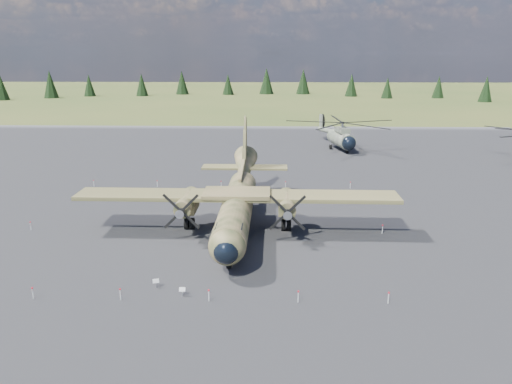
{
  "coord_description": "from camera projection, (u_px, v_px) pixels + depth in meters",
  "views": [
    {
      "loc": [
        6.02,
        -43.79,
        16.13
      ],
      "look_at": [
        4.73,
        2.0,
        3.35
      ],
      "focal_mm": 35.0,
      "sensor_mm": 36.0,
      "label": 1
    }
  ],
  "objects": [
    {
      "name": "info_placard_left",
      "position": [
        156.0,
        282.0,
        35.39
      ],
      "size": [
        0.48,
        0.32,
        0.7
      ],
      "rotation": [
        0.0,
        0.0,
        0.32
      ],
      "color": "gray",
      "rests_on": "ground"
    },
    {
      "name": "transport_plane",
      "position": [
        238.0,
        200.0,
        47.01
      ],
      "size": [
        29.58,
        26.93,
        9.78
      ],
      "rotation": [
        0.0,
        0.0,
        -0.01
      ],
      "color": "#3D4425",
      "rests_on": "ground"
    },
    {
      "name": "barrier_fence",
      "position": [
        200.0,
        227.0,
        46.46
      ],
      "size": [
        33.12,
        29.62,
        0.85
      ],
      "color": "silver",
      "rests_on": "ground"
    },
    {
      "name": "helicopter_near",
      "position": [
        341.0,
        130.0,
        85.04
      ],
      "size": [
        23.07,
        24.56,
        4.94
      ],
      "rotation": [
        0.0,
        0.0,
        0.21
      ],
      "color": "gray",
      "rests_on": "ground"
    },
    {
      "name": "treeline",
      "position": [
        201.0,
        186.0,
        44.69
      ],
      "size": [
        332.93,
        336.42,
        10.88
      ],
      "color": "black",
      "rests_on": "ground"
    },
    {
      "name": "apron",
      "position": [
        216.0,
        201.0,
        56.29
      ],
      "size": [
        120.0,
        120.0,
        0.04
      ],
      "primitive_type": "cube",
      "color": "#515155",
      "rests_on": "ground"
    },
    {
      "name": "info_placard_right",
      "position": [
        182.0,
        290.0,
        34.18
      ],
      "size": [
        0.43,
        0.18,
        0.67
      ],
      "rotation": [
        0.0,
        0.0,
        -0.01
      ],
      "color": "gray",
      "rests_on": "ground"
    },
    {
      "name": "ground",
      "position": [
        205.0,
        232.0,
        46.66
      ],
      "size": [
        500.0,
        500.0,
        0.0
      ],
      "primitive_type": "plane",
      "color": "brown",
      "rests_on": "ground"
    }
  ]
}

